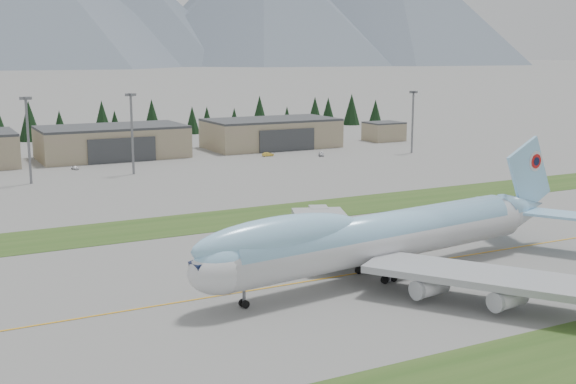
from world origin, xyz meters
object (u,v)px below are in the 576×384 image
hangar_center (112,142)px  service_vehicle_c (321,156)px  hangar_right (271,133)px  service_vehicle_a (75,170)px  boeing_747_freighter (381,236)px  service_vehicle_b (268,156)px

hangar_center → service_vehicle_c: bearing=-24.3°
hangar_right → service_vehicle_a: size_ratio=14.31×
service_vehicle_a → service_vehicle_c: size_ratio=0.73×
hangar_center → hangar_right: (60.00, 0.00, 0.00)m
boeing_747_freighter → service_vehicle_a: 133.96m
service_vehicle_a → service_vehicle_b: service_vehicle_b is taller
service_vehicle_b → boeing_747_freighter: bearing=160.5°
service_vehicle_b → hangar_right: bearing=-29.6°
boeing_747_freighter → hangar_right: boeing_747_freighter is taller
boeing_747_freighter → service_vehicle_b: 138.75m
service_vehicle_b → service_vehicle_c: bearing=-115.9°
hangar_right → service_vehicle_b: size_ratio=11.72×
hangar_center → service_vehicle_a: bearing=-128.7°
service_vehicle_c → boeing_747_freighter: bearing=-89.5°
service_vehicle_a → service_vehicle_b: (64.93, -0.72, 0.00)m
boeing_747_freighter → service_vehicle_c: bearing=56.8°
boeing_747_freighter → service_vehicle_b: (43.99, 131.43, -6.59)m
hangar_center → hangar_right: 60.00m
hangar_right → service_vehicle_c: bearing=-80.4°
service_vehicle_c → service_vehicle_a: bearing=-159.3°
hangar_right → service_vehicle_c: hangar_right is taller
boeing_747_freighter → service_vehicle_a: (-20.95, 132.15, -6.59)m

